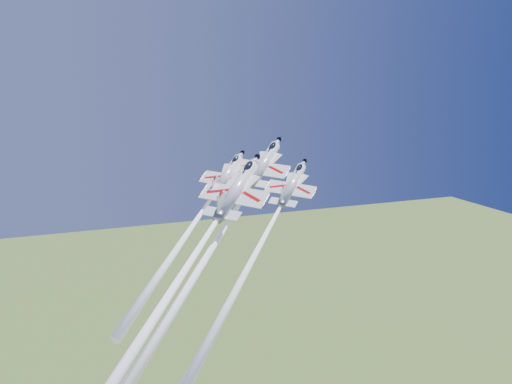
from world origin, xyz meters
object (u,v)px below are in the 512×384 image
object	(u,v)px
jet_right	(260,245)
jet_lead	(217,240)
jet_slot	(174,288)
jet_left	(194,223)

from	to	relation	value
jet_right	jet_lead	bearing A→B (deg)	177.74
jet_right	jet_slot	bearing A→B (deg)	-121.53
jet_left	jet_slot	size ratio (longest dim) A/B	0.61
jet_right	jet_left	bearing A→B (deg)	174.78
jet_right	jet_slot	world-z (taller)	jet_slot
jet_slot	jet_right	bearing A→B (deg)	58.47
jet_left	jet_slot	bearing A→B (deg)	-74.32
jet_left	jet_right	world-z (taller)	jet_left
jet_lead	jet_left	bearing A→B (deg)	169.87
jet_left	jet_right	distance (m)	11.75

